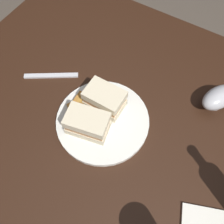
{
  "coord_description": "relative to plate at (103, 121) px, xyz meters",
  "views": [
    {
      "loc": [
        0.17,
        -0.33,
        1.39
      ],
      "look_at": [
        -0.01,
        -0.03,
        0.74
      ],
      "focal_mm": 39.9,
      "sensor_mm": 36.0,
      "label": 1
    }
  ],
  "objects": [
    {
      "name": "fork",
      "position": [
        -0.24,
        0.05,
        -0.0
      ],
      "size": [
        0.16,
        0.11,
        0.01
      ],
      "primitive_type": "cube",
      "rotation": [
        0.0,
        0.0,
        0.57
      ],
      "color": "silver",
      "rests_on": "dining_table"
    },
    {
      "name": "plate",
      "position": [
        0.0,
        0.0,
        0.0
      ],
      "size": [
        0.28,
        0.28,
        0.02
      ],
      "primitive_type": "cylinder",
      "color": "silver",
      "rests_on": "dining_table"
    },
    {
      "name": "sandwich_half_right",
      "position": [
        -0.02,
        -0.05,
        0.04
      ],
      "size": [
        0.13,
        0.1,
        0.07
      ],
      "color": "beige",
      "rests_on": "plate"
    },
    {
      "name": "potato_wedge_middle",
      "position": [
        -0.09,
        -0.02,
        0.02
      ],
      "size": [
        0.05,
        0.04,
        0.02
      ],
      "primitive_type": "cube",
      "rotation": [
        0.0,
        0.0,
        5.76
      ],
      "color": "#AD702D",
      "rests_on": "plate"
    },
    {
      "name": "ground_plane",
      "position": [
        0.03,
        0.06,
        -0.72
      ],
      "size": [
        6.0,
        6.0,
        0.0
      ],
      "primitive_type": "plane",
      "color": "#4C4238"
    },
    {
      "name": "potato_wedge_back",
      "position": [
        -0.04,
        -0.03,
        0.02
      ],
      "size": [
        0.02,
        0.05,
        0.02
      ],
      "primitive_type": "cube",
      "rotation": [
        0.0,
        0.0,
        1.59
      ],
      "color": "gold",
      "rests_on": "plate"
    },
    {
      "name": "dining_table",
      "position": [
        0.03,
        0.06,
        -0.36
      ],
      "size": [
        1.19,
        0.94,
        0.71
      ],
      "primitive_type": "cube",
      "color": "black",
      "rests_on": "ground"
    },
    {
      "name": "potato_wedge_stray",
      "position": [
        -0.09,
        -0.0,
        0.01
      ],
      "size": [
        0.03,
        0.04,
        0.01
      ],
      "primitive_type": "cube",
      "rotation": [
        0.0,
        0.0,
        1.18
      ],
      "color": "#B77F33",
      "rests_on": "plate"
    },
    {
      "name": "potato_wedge_left_edge",
      "position": [
        -0.07,
        0.02,
        0.02
      ],
      "size": [
        0.05,
        0.03,
        0.02
      ],
      "primitive_type": "cube",
      "rotation": [
        0.0,
        0.0,
        0.28
      ],
      "color": "#B77F33",
      "rests_on": "plate"
    },
    {
      "name": "potato_wedge_right_edge",
      "position": [
        -0.04,
        0.03,
        0.01
      ],
      "size": [
        0.04,
        0.04,
        0.01
      ],
      "primitive_type": "cube",
      "rotation": [
        0.0,
        0.0,
        3.97
      ],
      "color": "#B77F33",
      "rests_on": "plate"
    },
    {
      "name": "gravy_boat",
      "position": [
        0.27,
        0.23,
        0.04
      ],
      "size": [
        0.11,
        0.14,
        0.07
      ],
      "color": "#B7B7BC",
      "rests_on": "dining_table"
    },
    {
      "name": "sandwich_half_left",
      "position": [
        -0.02,
        0.05,
        0.04
      ],
      "size": [
        0.11,
        0.08,
        0.07
      ],
      "color": "beige",
      "rests_on": "plate"
    },
    {
      "name": "potato_wedge_front",
      "position": [
        -0.1,
        0.02,
        0.02
      ],
      "size": [
        0.02,
        0.05,
        0.02
      ],
      "primitive_type": "cube",
      "rotation": [
        0.0,
        0.0,
        1.65
      ],
      "color": "#AD702D",
      "rests_on": "plate"
    }
  ]
}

